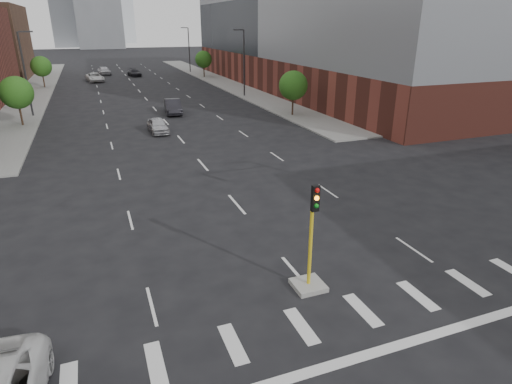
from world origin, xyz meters
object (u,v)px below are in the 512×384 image
car_mid_right (173,107)px  car_deep_right (134,73)px  median_traffic_signal (310,267)px  car_distant (104,71)px  car_near_left (158,125)px  car_far_left (95,77)px

car_mid_right → car_deep_right: 40.73m
median_traffic_signal → car_distant: size_ratio=0.89×
car_deep_right → car_distant: car_distant is taller
car_near_left → car_mid_right: bearing=68.2°
car_mid_right → car_far_left: car_mid_right is taller
car_near_left → car_distant: 54.59m
median_traffic_signal → car_distant: median_traffic_signal is taller
median_traffic_signal → car_distant: 83.06m
car_mid_right → car_far_left: bearing=108.0°
car_near_left → car_deep_right: car_near_left is taller
car_mid_right → car_far_left: 35.34m
car_far_left → car_distant: size_ratio=1.12×
median_traffic_signal → car_near_left: bearing=93.0°
car_near_left → car_mid_right: car_mid_right is taller
car_far_left → car_deep_right: (7.55, 6.23, -0.08)m
car_deep_right → car_distant: bearing=128.7°
car_mid_right → car_distant: (-5.58, 45.82, 0.02)m
car_mid_right → car_deep_right: size_ratio=1.05×
median_traffic_signal → car_distant: (-3.98, 82.96, -0.13)m
car_mid_right → median_traffic_signal: bearing=-87.0°
car_deep_right → car_distant: size_ratio=0.97×
median_traffic_signal → car_mid_right: bearing=87.5°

